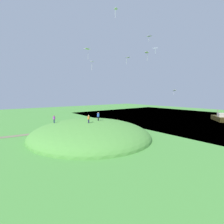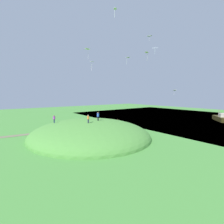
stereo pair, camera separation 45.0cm
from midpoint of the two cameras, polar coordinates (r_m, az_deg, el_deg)
The scene contains 17 objects.
ground_plane at distance 40.65m, azimuth 0.85°, elevation -5.95°, with size 160.00×160.00×0.00m, color #438337.
lake_water at distance 67.14m, azimuth 24.66°, elevation -1.83°, with size 56.95×80.00×0.40m, color #38527A.
grass_hill at distance 34.32m, azimuth -7.60°, elevation -8.32°, with size 24.46×26.40×6.56m, color #498638.
dirt_path at distance 39.22m, azimuth -34.13°, elevation -7.48°, with size 13.38×1.55×0.04m, color #68604D.
boat_on_lake at distance 63.13m, azimuth 34.85°, elevation -1.86°, with size 8.01×7.05×3.75m.
person_with_child at distance 32.92m, azimuth -4.68°, elevation -1.22°, with size 0.60×0.60×1.75m.
person_on_hilltop at distance 35.71m, azimuth -19.84°, elevation -2.10°, with size 0.59×0.59×1.66m.
person_near_shore at distance 30.60m, azimuth -8.18°, elevation -2.15°, with size 0.46×0.46×1.56m.
kite_0 at distance 31.01m, azimuth 1.64°, elevation 33.02°, with size 0.73×0.60×1.53m.
kite_1 at distance 40.47m, azimuth 6.11°, elevation 18.94°, with size 1.13×1.36×1.75m.
kite_2 at distance 38.31m, azimuth -8.52°, elevation 21.45°, with size 1.32×1.03×2.16m.
kite_3 at distance 36.41m, azimuth 12.80°, elevation 20.17°, with size 0.98×1.13×1.77m.
kite_4 at distance 33.01m, azimuth 15.66°, elevation 21.33°, with size 1.04×1.10×1.33m.
kite_5 at distance 38.58m, azimuth 22.05°, elevation 7.24°, with size 0.78×0.77×1.12m.
kite_6 at distance 42.74m, azimuth 13.69°, elevation 25.10°, with size 1.18×1.34×1.16m.
kite_7 at distance 35.49m, azimuth -6.90°, elevation 17.40°, with size 0.95×0.82×1.95m.
mooring_post at distance 48.07m, azimuth 2.33°, elevation -3.26°, with size 0.14×0.14×1.30m, color brown.
Camera 2 is at (24.22, 31.49, 8.64)m, focal length 25.33 mm.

